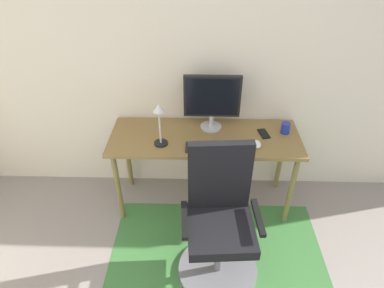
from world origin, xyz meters
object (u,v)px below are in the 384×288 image
keyboard (213,148)px  cell_phone (264,134)px  desk_lamp (159,119)px  coffee_cup (285,128)px  monitor (212,99)px  desk (205,144)px  computer_mouse (257,144)px  office_chair (219,231)px

keyboard → cell_phone: keyboard is taller
desk_lamp → coffee_cup: bearing=10.5°
monitor → coffee_cup: bearing=-6.1°
desk → monitor: size_ratio=3.29×
cell_phone → desk_lamp: 0.88m
computer_mouse → coffee_cup: 0.32m
coffee_cup → desk_lamp: desk_lamp is taller
coffee_cup → office_chair: office_chair is taller
computer_mouse → coffee_cup: size_ratio=1.14×
keyboard → desk_lamp: desk_lamp is taller
computer_mouse → office_chair: size_ratio=0.10×
cell_phone → office_chair: bearing=-129.6°
monitor → desk_lamp: 0.48m
coffee_cup → cell_phone: size_ratio=0.65×
monitor → desk: bearing=-110.7°
cell_phone → office_chair: size_ratio=0.13×
computer_mouse → coffee_cup: bearing=37.4°
keyboard → coffee_cup: (0.60, 0.24, 0.04)m
desk_lamp → desk: bearing=18.2°
computer_mouse → desk: bearing=163.3°
monitor → coffee_cup: (0.61, -0.07, -0.23)m
monitor → office_chair: 1.04m
cell_phone → desk_lamp: desk_lamp is taller
office_chair → desk: bearing=94.4°
keyboard → monitor: bearing=91.8°
desk → cell_phone: bearing=5.3°
monitor → cell_phone: monitor is taller
monitor → office_chair: size_ratio=0.44×
coffee_cup → desk_lamp: bearing=-169.5°
desk_lamp → office_chair: (0.46, -0.58, -0.56)m
computer_mouse → keyboard: bearing=-172.6°
desk_lamp → keyboard: bearing=-7.3°
computer_mouse → desk_lamp: size_ratio=0.29×
keyboard → office_chair: size_ratio=0.40×
desk → office_chair: 0.75m
monitor → keyboard: monitor is taller
cell_phone → desk_lamp: (-0.84, -0.16, 0.22)m
computer_mouse → office_chair: office_chair is taller
monitor → office_chair: (0.05, -0.84, -0.61)m
keyboard → cell_phone: bearing=26.6°
cell_phone → office_chair: 0.90m
monitor → keyboard: 0.41m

